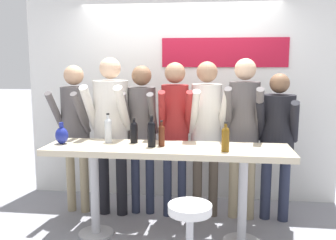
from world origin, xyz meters
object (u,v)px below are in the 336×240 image
object	(u,v)px
person_left	(111,119)
person_right	(244,120)
wine_bottle_0	(225,138)
wine_bottle_2	(134,131)
tasting_table	(167,161)
person_far_right	(277,131)
bar_stool	(190,232)
decorative_vase	(62,135)
wine_bottle_1	(162,134)
wine_bottle_4	(108,129)
wine_bottle_3	(152,132)
person_center	(175,121)
person_far_left	(75,121)
person_center_right	(206,121)
person_center_left	(142,122)

from	to	relation	value
person_left	person_right	distance (m)	1.49
wine_bottle_0	wine_bottle_2	distance (m)	0.95
tasting_table	person_far_right	xyz separation A→B (m)	(1.15, 0.60, 0.21)
wine_bottle_2	bar_stool	bearing A→B (deg)	-54.63
bar_stool	person_far_right	xyz separation A→B (m)	(0.87, 1.36, 0.58)
bar_stool	wine_bottle_0	distance (m)	0.94
tasting_table	decorative_vase	xyz separation A→B (m)	(-1.07, -0.00, 0.24)
wine_bottle_1	decorative_vase	bearing A→B (deg)	-178.68
person_far_right	wine_bottle_4	size ratio (longest dim) A/B	5.45
tasting_table	decorative_vase	world-z (taller)	decorative_vase
wine_bottle_3	tasting_table	bearing A→B (deg)	10.36
person_far_right	wine_bottle_4	world-z (taller)	person_far_right
person_far_right	wine_bottle_2	size ratio (longest dim) A/B	6.45
bar_stool	wine_bottle_1	distance (m)	1.05
bar_stool	wine_bottle_1	xyz separation A→B (m)	(-0.33, 0.78, 0.63)
person_left	person_center	distance (m)	0.73
person_left	wine_bottle_0	xyz separation A→B (m)	(1.27, -0.67, -0.05)
person_left	wine_bottle_0	world-z (taller)	person_left
person_far_left	wine_bottle_0	world-z (taller)	person_far_left
person_center	decorative_vase	size ratio (longest dim) A/B	8.05
wine_bottle_3	person_right	bearing A→B (deg)	34.38
wine_bottle_3	person_center	bearing A→B (deg)	74.60
wine_bottle_4	wine_bottle_3	bearing A→B (deg)	-16.57
tasting_table	person_far_left	xyz separation A→B (m)	(-1.15, 0.57, 0.29)
person_far_left	wine_bottle_2	xyz separation A→B (m)	(0.79, -0.43, -0.02)
bar_stool	person_right	world-z (taller)	person_right
tasting_table	decorative_vase	distance (m)	1.10
bar_stool	person_far_right	world-z (taller)	person_far_right
person_center_right	wine_bottle_3	xyz separation A→B (m)	(-0.52, -0.64, -0.02)
person_center	person_center_left	bearing A→B (deg)	166.53
person_far_left	wine_bottle_1	size ratio (longest dim) A/B	6.84
tasting_table	person_right	xyz separation A→B (m)	(0.78, 0.61, 0.33)
decorative_vase	wine_bottle_2	bearing A→B (deg)	10.87
person_right	wine_bottle_4	world-z (taller)	person_right
person_left	person_center	size ratio (longest dim) A/B	1.03
person_left	wine_bottle_4	distance (m)	0.43
person_center_left	wine_bottle_4	bearing A→B (deg)	-117.00
person_far_right	wine_bottle_4	bearing A→B (deg)	-152.57
tasting_table	person_center_right	bearing A→B (deg)	58.77
person_center_left	person_center	distance (m)	0.39
tasting_table	person_left	distance (m)	0.94
wine_bottle_1	wine_bottle_3	bearing A→B (deg)	-153.47
tasting_table	wine_bottle_1	world-z (taller)	wine_bottle_1
wine_bottle_4	tasting_table	bearing A→B (deg)	-10.43
person_center_right	person_far_right	world-z (taller)	person_center_right
person_far_right	person_center_right	bearing A→B (deg)	-168.39
person_center_left	decorative_vase	distance (m)	0.94
person_far_right	wine_bottle_3	size ratio (longest dim) A/B	5.34
person_far_left	wine_bottle_3	size ratio (longest dim) A/B	5.61
person_far_left	person_center_right	world-z (taller)	person_center_right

